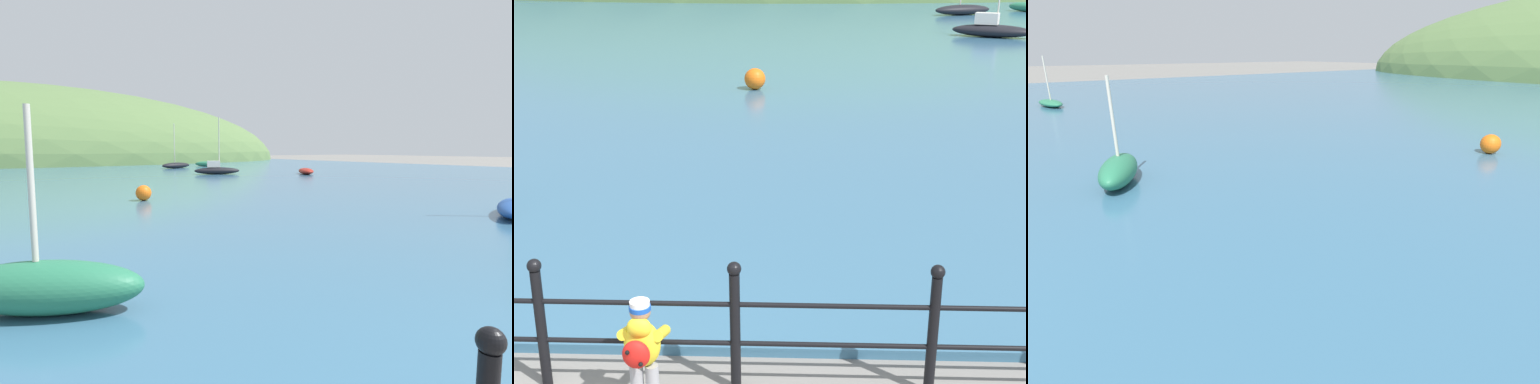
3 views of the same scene
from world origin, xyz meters
The scene contains 3 objects.
boat_green_fishing centered at (-3.44, 5.62, 0.41)m, with size 2.23×1.68×2.33m.
boat_white_sailboat centered at (-19.48, 7.38, 0.30)m, with size 2.87×1.09×2.61m.
mooring_buoy centered at (0.58, 14.79, 0.38)m, with size 0.56×0.56×0.56m, color orange.
Camera 3 is at (5.41, 2.98, 2.87)m, focal length 28.00 mm.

